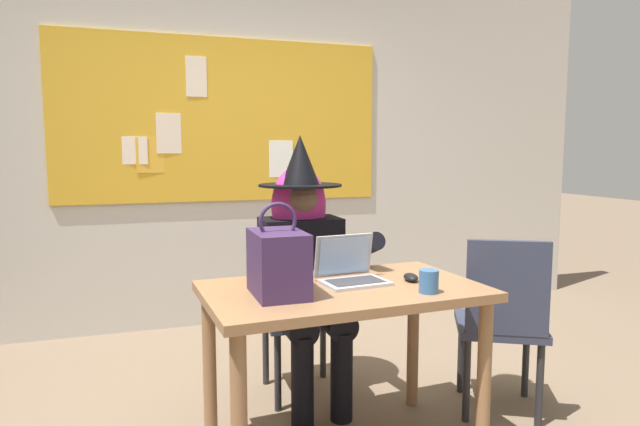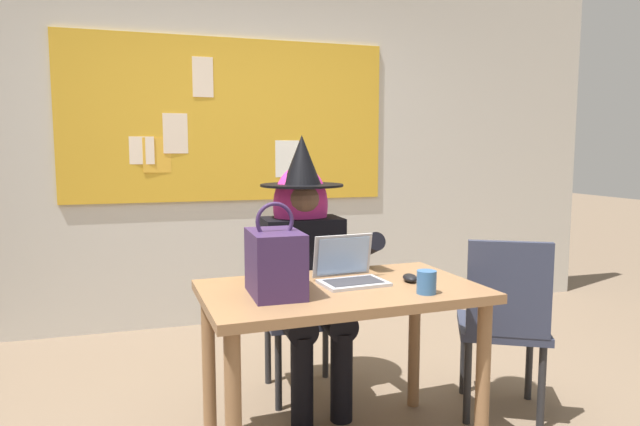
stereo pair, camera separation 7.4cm
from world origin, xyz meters
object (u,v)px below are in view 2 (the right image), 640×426
at_px(laptop, 349,272).
at_px(computer_mouse, 410,278).
at_px(chair_at_desk, 300,300).
at_px(chair_extra_corner, 504,318).
at_px(person_costumed, 305,254).
at_px(coffee_mug, 427,282).
at_px(handbag, 275,262).
at_px(desk_main, 341,311).

distance_m(laptop, computer_mouse, 0.27).
xyz_separation_m(chair_at_desk, chair_extra_corner, (0.86, -0.65, 0.01)).
bearing_deg(chair_at_desk, person_costumed, 0.50).
bearing_deg(coffee_mug, computer_mouse, 82.26).
distance_m(laptop, handbag, 0.38).
relative_size(person_costumed, laptop, 4.66).
height_order(chair_at_desk, laptop, laptop).
relative_size(desk_main, chair_extra_corner, 1.33).
relative_size(handbag, coffee_mug, 3.98).
bearing_deg(computer_mouse, laptop, 175.61).
distance_m(computer_mouse, handbag, 0.63).
height_order(desk_main, person_costumed, person_costumed).
height_order(laptop, coffee_mug, laptop).
bearing_deg(person_costumed, chair_at_desk, 178.67).
height_order(chair_at_desk, handbag, handbag).
xyz_separation_m(desk_main, chair_at_desk, (0.01, 0.71, -0.14)).
height_order(desk_main, chair_at_desk, chair_at_desk).
bearing_deg(handbag, chair_at_desk, 68.09).
height_order(desk_main, coffee_mug, coffee_mug).
distance_m(chair_at_desk, coffee_mug, 1.00).
height_order(computer_mouse, chair_extra_corner, chair_extra_corner).
bearing_deg(desk_main, handbag, -171.07).
relative_size(chair_at_desk, handbag, 2.38).
bearing_deg(desk_main, laptop, 46.38).
xyz_separation_m(person_costumed, coffee_mug, (0.29, -0.79, 0.01)).
bearing_deg(person_costumed, computer_mouse, 29.44).
distance_m(chair_at_desk, laptop, 0.71).
xyz_separation_m(desk_main, computer_mouse, (0.32, -0.00, 0.13)).
relative_size(chair_at_desk, chair_extra_corner, 0.99).
distance_m(desk_main, person_costumed, 0.60).
bearing_deg(laptop, chair_at_desk, 89.11).
relative_size(coffee_mug, chair_extra_corner, 0.10).
bearing_deg(chair_extra_corner, chair_at_desk, 81.35).
relative_size(person_costumed, handbag, 3.73).
height_order(person_costumed, computer_mouse, person_costumed).
height_order(desk_main, chair_extra_corner, chair_extra_corner).
xyz_separation_m(chair_at_desk, computer_mouse, (0.32, -0.71, 0.26)).
relative_size(computer_mouse, coffee_mug, 1.09).
bearing_deg(chair_extra_corner, person_costumed, 87.04).
relative_size(person_costumed, coffee_mug, 14.83).
distance_m(person_costumed, chair_extra_corner, 1.05).
relative_size(person_costumed, chair_extra_corner, 1.55).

